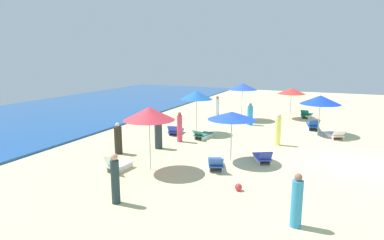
% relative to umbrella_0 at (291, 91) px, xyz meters
% --- Properties ---
extents(ground_plane, '(60.00, 60.00, 0.00)m').
position_rel_umbrella_0_xyz_m(ground_plane, '(-9.99, -4.05, -2.12)').
color(ground_plane, beige).
extents(ocean, '(60.00, 15.56, 0.12)m').
position_rel_umbrella_0_xyz_m(ocean, '(-9.99, 18.17, -2.06)').
color(ocean, '#1B4D95').
rests_on(ocean, ground_plane).
extents(umbrella_0, '(2.11, 2.11, 2.34)m').
position_rel_umbrella_0_xyz_m(umbrella_0, '(0.00, 0.00, 0.00)').
color(umbrella_0, silver).
rests_on(umbrella_0, ground_plane).
extents(lounge_chair_0_0, '(1.43, 0.88, 0.71)m').
position_rel_umbrella_0_xyz_m(lounge_chair_0_0, '(0.65, -1.16, -1.84)').
color(lounge_chair_0_0, silver).
rests_on(lounge_chair_0_0, ground_plane).
extents(umbrella_1, '(2.42, 2.42, 2.41)m').
position_rel_umbrella_0_xyz_m(umbrella_1, '(-4.57, -2.23, 0.02)').
color(umbrella_1, silver).
rests_on(umbrella_1, ground_plane).
extents(lounge_chair_1_0, '(1.57, 0.91, 0.73)m').
position_rel_umbrella_0_xyz_m(lounge_chair_1_0, '(-3.37, -1.84, -1.84)').
color(lounge_chair_1_0, silver).
rests_on(lounge_chair_1_0, ground_plane).
extents(lounge_chair_1_1, '(1.41, 1.13, 0.60)m').
position_rel_umbrella_0_xyz_m(lounge_chair_1_1, '(-5.35, -3.21, -1.89)').
color(lounge_chair_1_1, silver).
rests_on(lounge_chair_1_1, ground_plane).
extents(umbrella_2, '(2.19, 2.19, 2.30)m').
position_rel_umbrella_0_xyz_m(umbrella_2, '(-11.68, 1.22, 0.00)').
color(umbrella_2, silver).
rests_on(umbrella_2, ground_plane).
extents(lounge_chair_2_0, '(1.39, 1.10, 0.66)m').
position_rel_umbrella_0_xyz_m(lounge_chair_2_0, '(-11.34, -0.17, -1.88)').
color(lounge_chair_2_0, silver).
rests_on(lounge_chair_2_0, ground_plane).
extents(lounge_chair_2_1, '(1.55, 1.11, 0.67)m').
position_rel_umbrella_0_xyz_m(lounge_chair_2_1, '(-12.99, 1.51, -1.87)').
color(lounge_chair_2_1, silver).
rests_on(lounge_chair_2_1, ground_plane).
extents(umbrella_3, '(1.99, 1.99, 2.66)m').
position_rel_umbrella_0_xyz_m(umbrella_3, '(-7.35, 4.76, 0.28)').
color(umbrella_3, silver).
rests_on(umbrella_3, ground_plane).
extents(lounge_chair_3_0, '(1.46, 0.82, 0.59)m').
position_rel_umbrella_0_xyz_m(lounge_chair_3_0, '(-8.46, 3.92, -1.88)').
color(lounge_chair_3_0, silver).
rests_on(lounge_chair_3_0, ground_plane).
extents(lounge_chair_3_1, '(1.44, 0.83, 0.65)m').
position_rel_umbrella_0_xyz_m(lounge_chair_3_1, '(-8.14, 5.82, -1.89)').
color(lounge_chair_3_1, silver).
rests_on(lounge_chair_3_1, ground_plane).
extents(umbrella_4, '(2.20, 2.20, 2.77)m').
position_rel_umbrella_0_xyz_m(umbrella_4, '(-1.97, 3.31, 0.40)').
color(umbrella_4, silver).
rests_on(umbrella_4, ground_plane).
extents(umbrella_5, '(2.13, 2.13, 2.70)m').
position_rel_umbrella_0_xyz_m(umbrella_5, '(-14.21, 4.00, 0.31)').
color(umbrella_5, silver).
rests_on(umbrella_5, ground_plane).
extents(lounge_chair_5_0, '(1.30, 0.72, 0.79)m').
position_rel_umbrella_0_xyz_m(lounge_chair_5_0, '(-14.86, 5.19, -1.84)').
color(lounge_chair_5_0, silver).
rests_on(lounge_chair_5_0, ground_plane).
extents(beachgoer_0, '(0.35, 0.35, 1.70)m').
position_rel_umbrella_0_xyz_m(beachgoer_0, '(-9.59, 4.84, -1.32)').
color(beachgoer_0, '#F9435D').
rests_on(beachgoer_0, ground_plane).
extents(beachgoer_1, '(0.52, 0.52, 1.55)m').
position_rel_umbrella_0_xyz_m(beachgoer_1, '(-3.60, 2.28, -1.41)').
color(beachgoer_1, '#2C94CE').
rests_on(beachgoer_1, ground_plane).
extents(beachgoer_2, '(0.50, 0.50, 1.59)m').
position_rel_umbrella_0_xyz_m(beachgoer_2, '(-11.25, 5.27, -1.39)').
color(beachgoer_2, '#2A363B').
rests_on(beachgoer_2, ground_plane).
extents(beachgoer_3, '(0.49, 0.49, 1.56)m').
position_rel_umbrella_0_xyz_m(beachgoer_3, '(-12.84, 6.64, -1.40)').
color(beachgoer_3, '#2B2820').
rests_on(beachgoer_3, ground_plane).
extents(beachgoer_4, '(0.44, 0.44, 1.59)m').
position_rel_umbrella_0_xyz_m(beachgoer_4, '(-16.59, -2.17, -1.37)').
color(beachgoer_4, '#328FC0').
rests_on(beachgoer_4, ground_plane).
extents(beachgoer_5, '(0.48, 0.48, 1.57)m').
position_rel_umbrella_0_xyz_m(beachgoer_5, '(-0.87, 5.64, -1.39)').
color(beachgoer_5, white).
rests_on(beachgoer_5, ground_plane).
extents(beachgoer_6, '(0.41, 0.41, 1.72)m').
position_rel_umbrella_0_xyz_m(beachgoer_6, '(-8.10, -0.33, -1.30)').
color(beachgoer_6, '#F9EF69').
rests_on(beachgoer_6, ground_plane).
extents(beachgoer_7, '(0.33, 0.33, 1.70)m').
position_rel_umbrella_0_xyz_m(beachgoer_7, '(-17.40, 3.41, -1.29)').
color(beachgoer_7, '#23363B').
rests_on(beachgoer_7, ground_plane).
extents(beach_ball_0, '(0.26, 0.26, 0.26)m').
position_rel_umbrella_0_xyz_m(beach_ball_0, '(-14.83, -0.02, -1.99)').
color(beach_ball_0, red).
rests_on(beach_ball_0, ground_plane).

